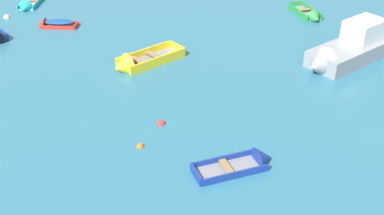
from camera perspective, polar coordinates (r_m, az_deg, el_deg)
The scene contains 9 objects.
rowboat_deep_blue_outer_right at distance 20.85m, azimuth 6.83°, elevation -6.31°, with size 3.54×2.73×1.10m.
motor_launch_grey_far_left at distance 30.58m, azimuth 17.75°, elevation 6.46°, with size 6.31×6.81×2.68m.
rowboat_red_back_row_right at distance 35.58m, azimuth -15.87°, elevation 9.31°, with size 2.83×1.30×0.91m.
rowboat_green_midfield_left at distance 36.75m, azimuth 13.53°, elevation 10.30°, with size 2.60×3.67×1.07m.
rowboat_turquoise_cluster_inner at distance 39.80m, azimuth -18.50°, elevation 11.09°, with size 1.67×3.79×1.11m.
rowboat_yellow_foreground_center at distance 28.72m, azimuth -6.58°, elevation 5.11°, with size 3.97×4.42×1.39m.
mooring_buoy_far_field at distance 21.98m, azimuth -6.01°, elevation -4.53°, with size 0.33×0.33×0.33m, color orange.
mooring_buoy_midfield at distance 38.35m, azimuth -20.66°, elevation 9.72°, with size 0.46×0.46×0.46m, color silver.
mooring_buoy_near_foreground at distance 23.43m, azimuth -3.62°, elevation -1.91°, with size 0.41×0.41×0.41m, color red.
Camera 1 is at (3.78, 0.17, 12.76)m, focal length 46.06 mm.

